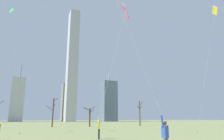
{
  "coord_description": "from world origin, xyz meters",
  "views": [
    {
      "loc": [
        -5.83,
        -8.72,
        1.7
      ],
      "look_at": [
        0.0,
        6.0,
        5.49
      ],
      "focal_mm": 32.65,
      "sensor_mm": 36.0,
      "label": 1
    }
  ],
  "objects_px": {
    "kite_flyer_midfield_right_teal": "(132,50)",
    "bare_tree_far_right_edge": "(90,116)",
    "distant_kite_drifting_left_orange": "(118,12)",
    "bare_tree_left_of_center": "(53,111)",
    "distant_kite_high_overhead_yellow": "(214,17)",
    "distant_kite_drifting_right_green": "(12,19)",
    "bare_tree_rightmost": "(140,113)",
    "kite_flyer_far_back_pink": "(102,114)"
  },
  "relations": [
    {
      "from": "kite_flyer_midfield_right_teal",
      "to": "bare_tree_far_right_edge",
      "type": "bearing_deg",
      "value": 76.81
    },
    {
      "from": "distant_kite_drifting_left_orange",
      "to": "bare_tree_left_of_center",
      "type": "xyz_separation_m",
      "value": [
        -10.86,
        9.11,
        -20.07
      ]
    },
    {
      "from": "bare_tree_left_of_center",
      "to": "distant_kite_high_overhead_yellow",
      "type": "bearing_deg",
      "value": -60.65
    },
    {
      "from": "kite_flyer_midfield_right_teal",
      "to": "distant_kite_drifting_right_green",
      "type": "relative_size",
      "value": 1.07
    },
    {
      "from": "bare_tree_left_of_center",
      "to": "bare_tree_rightmost",
      "type": "xyz_separation_m",
      "value": [
        20.28,
        -0.08,
        -0.08
      ]
    },
    {
      "from": "distant_kite_drifting_right_green",
      "to": "bare_tree_rightmost",
      "type": "distance_m",
      "value": 34.17
    },
    {
      "from": "distant_kite_high_overhead_yellow",
      "to": "bare_tree_far_right_edge",
      "type": "relative_size",
      "value": 3.41
    },
    {
      "from": "kite_flyer_far_back_pink",
      "to": "distant_kite_drifting_left_orange",
      "type": "distance_m",
      "value": 30.1
    },
    {
      "from": "kite_flyer_midfield_right_teal",
      "to": "distant_kite_high_overhead_yellow",
      "type": "xyz_separation_m",
      "value": [
        16.49,
        9.82,
        9.47
      ]
    },
    {
      "from": "distant_kite_high_overhead_yellow",
      "to": "distant_kite_drifting_left_orange",
      "type": "distance_m",
      "value": 21.4
    },
    {
      "from": "distant_kite_drifting_left_orange",
      "to": "distant_kite_drifting_right_green",
      "type": "xyz_separation_m",
      "value": [
        -18.61,
        -6.55,
        -8.35
      ]
    },
    {
      "from": "distant_kite_high_overhead_yellow",
      "to": "bare_tree_left_of_center",
      "type": "height_order",
      "value": "distant_kite_high_overhead_yellow"
    },
    {
      "from": "kite_flyer_midfield_right_teal",
      "to": "bare_tree_far_right_edge",
      "type": "xyz_separation_m",
      "value": [
        8.97,
        38.27,
        -1.99
      ]
    },
    {
      "from": "kite_flyer_far_back_pink",
      "to": "bare_tree_far_right_edge",
      "type": "bearing_deg",
      "value": 76.46
    },
    {
      "from": "bare_tree_left_of_center",
      "to": "kite_flyer_far_back_pink",
      "type": "bearing_deg",
      "value": -87.77
    },
    {
      "from": "kite_flyer_midfield_right_teal",
      "to": "distant_kite_drifting_right_green",
      "type": "height_order",
      "value": "kite_flyer_midfield_right_teal"
    },
    {
      "from": "bare_tree_rightmost",
      "to": "bare_tree_left_of_center",
      "type": "bearing_deg",
      "value": 179.77
    },
    {
      "from": "distant_kite_drifting_left_orange",
      "to": "bare_tree_far_right_edge",
      "type": "xyz_separation_m",
      "value": [
        -2.8,
        9.86,
        -20.94
      ]
    },
    {
      "from": "distant_kite_drifting_right_green",
      "to": "bare_tree_rightmost",
      "type": "bearing_deg",
      "value": 29.07
    },
    {
      "from": "kite_flyer_far_back_pink",
      "to": "distant_kite_drifting_right_green",
      "type": "distance_m",
      "value": 19.97
    },
    {
      "from": "kite_flyer_midfield_right_teal",
      "to": "bare_tree_rightmost",
      "type": "distance_m",
      "value": 43.04
    },
    {
      "from": "kite_flyer_midfield_right_teal",
      "to": "kite_flyer_far_back_pink",
      "type": "height_order",
      "value": "kite_flyer_midfield_right_teal"
    },
    {
      "from": "kite_flyer_midfield_right_teal",
      "to": "distant_kite_high_overhead_yellow",
      "type": "height_order",
      "value": "kite_flyer_midfield_right_teal"
    },
    {
      "from": "distant_kite_drifting_right_green",
      "to": "bare_tree_rightmost",
      "type": "height_order",
      "value": "distant_kite_drifting_right_green"
    },
    {
      "from": "bare_tree_left_of_center",
      "to": "bare_tree_rightmost",
      "type": "bearing_deg",
      "value": -0.23
    },
    {
      "from": "kite_flyer_midfield_right_teal",
      "to": "bare_tree_left_of_center",
      "type": "relative_size",
      "value": 3.01
    },
    {
      "from": "distant_kite_drifting_left_orange",
      "to": "distant_kite_high_overhead_yellow",
      "type": "bearing_deg",
      "value": -75.75
    },
    {
      "from": "distant_kite_drifting_left_orange",
      "to": "bare_tree_far_right_edge",
      "type": "height_order",
      "value": "distant_kite_drifting_left_orange"
    },
    {
      "from": "bare_tree_far_right_edge",
      "to": "kite_flyer_far_back_pink",
      "type": "bearing_deg",
      "value": -103.54
    },
    {
      "from": "distant_kite_drifting_left_orange",
      "to": "distant_kite_drifting_right_green",
      "type": "relative_size",
      "value": 1.59
    },
    {
      "from": "kite_flyer_far_back_pink",
      "to": "distant_kite_drifting_left_orange",
      "type": "relative_size",
      "value": 0.32
    },
    {
      "from": "distant_kite_drifting_left_orange",
      "to": "bare_tree_left_of_center",
      "type": "bearing_deg",
      "value": 139.99
    },
    {
      "from": "distant_kite_drifting_right_green",
      "to": "bare_tree_far_right_edge",
      "type": "distance_m",
      "value": 26.03
    },
    {
      "from": "bare_tree_far_right_edge",
      "to": "bare_tree_left_of_center",
      "type": "distance_m",
      "value": 8.14
    },
    {
      "from": "bare_tree_far_right_edge",
      "to": "distant_kite_drifting_right_green",
      "type": "bearing_deg",
      "value": -133.93
    },
    {
      "from": "bare_tree_far_right_edge",
      "to": "bare_tree_left_of_center",
      "type": "height_order",
      "value": "bare_tree_left_of_center"
    },
    {
      "from": "kite_flyer_far_back_pink",
      "to": "bare_tree_far_right_edge",
      "type": "height_order",
      "value": "kite_flyer_far_back_pink"
    },
    {
      "from": "kite_flyer_far_back_pink",
      "to": "bare_tree_left_of_center",
      "type": "bearing_deg",
      "value": 92.23
    },
    {
      "from": "distant_kite_drifting_left_orange",
      "to": "distant_kite_drifting_right_green",
      "type": "height_order",
      "value": "distant_kite_drifting_left_orange"
    },
    {
      "from": "distant_kite_drifting_right_green",
      "to": "distant_kite_drifting_left_orange",
      "type": "bearing_deg",
      "value": 19.38
    },
    {
      "from": "bare_tree_far_right_edge",
      "to": "kite_flyer_midfield_right_teal",
      "type": "bearing_deg",
      "value": -103.19
    },
    {
      "from": "kite_flyer_midfield_right_teal",
      "to": "bare_tree_far_right_edge",
      "type": "height_order",
      "value": "kite_flyer_midfield_right_teal"
    }
  ]
}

